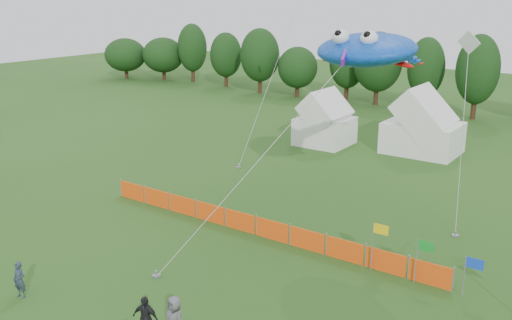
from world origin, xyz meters
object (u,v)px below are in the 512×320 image
Objects in this scene: tent_left at (325,123)px; stingray_kite at (370,49)px; barrier_fence at (256,225)px; spectator_d at (145,318)px; tent_right at (423,128)px; spectator_e at (175,320)px; spectator_a at (19,280)px.

stingray_kite is (9.89, -14.29, 7.48)m from tent_left.
spectator_d is at bearing -77.94° from barrier_fence.
tent_left is 18.92m from stingray_kite.
tent_left is 0.20× the size of barrier_fence.
tent_left is 2.38× the size of spectator_d.
barrier_fence is 11.78× the size of spectator_d.
stingray_kite is (4.08, 3.62, 8.77)m from barrier_fence.
spectator_d is at bearing -88.94° from tent_right.
spectator_e is at bearing -86.93° from tent_right.
spectator_a is (1.60, -28.44, -1.02)m from tent_left.
spectator_a is 0.09× the size of stingray_kite.
spectator_d is (0.55, -29.66, -1.10)m from tent_right.
spectator_e is at bearing -94.41° from stingray_kite.
tent_left is at bearing 124.67° from stingray_kite.
tent_right is 20.08m from barrier_fence.
barrier_fence is at bearing 120.76° from spectator_e.
stingray_kite is (2.56, -16.35, 7.32)m from tent_right.
barrier_fence is at bearing -138.41° from stingray_kite.
tent_right is at bearing 67.95° from spectator_a.
tent_right is 29.68m from spectator_d.
stingray_kite is at bearing 66.20° from spectator_d.
tent_right is at bearing 75.85° from spectator_d.
tent_left is 2.61× the size of spectator_a.
spectator_e is (7.30, 1.28, 0.14)m from spectator_a.
barrier_fence is 12.94× the size of spectator_a.
tent_left reaches higher than spectator_e.
spectator_d is at bearing -98.59° from stingray_kite.
stingray_kite is at bearing 41.59° from barrier_fence.
tent_left is 28.51m from spectator_a.
spectator_d is (2.07, -9.68, 0.34)m from barrier_fence.
spectator_e reaches higher than spectator_a.
spectator_e is (1.02, 0.43, 0.06)m from spectator_d.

